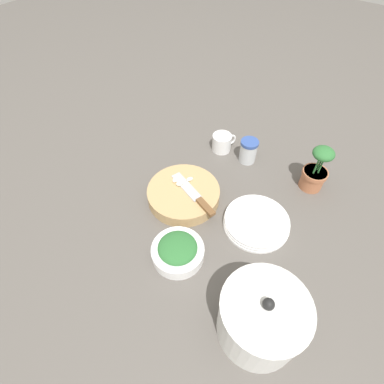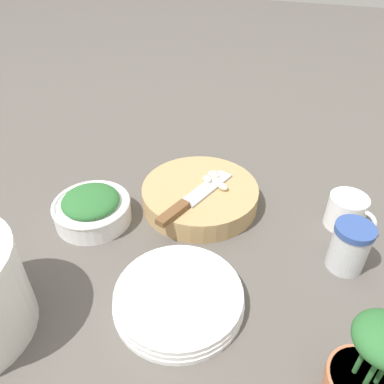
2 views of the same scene
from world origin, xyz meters
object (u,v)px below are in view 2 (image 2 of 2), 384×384
(spice_jar, at_px, (349,247))
(potted_herb, at_px, (364,379))
(chef_knife, at_px, (191,199))
(herb_bowl, at_px, (92,208))
(garlic_cloves, at_px, (214,179))
(plate_stack, at_px, (179,297))
(cutting_board, at_px, (200,196))
(coffee_mug, at_px, (347,212))

(spice_jar, distance_m, potted_herb, 0.26)
(chef_knife, xyz_separation_m, spice_jar, (-0.31, 0.02, -0.00))
(potted_herb, bearing_deg, herb_bowl, -21.45)
(garlic_cloves, height_order, herb_bowl, herb_bowl)
(chef_knife, bearing_deg, spice_jar, 13.37)
(plate_stack, bearing_deg, spice_jar, -143.98)
(cutting_board, relative_size, herb_bowl, 1.58)
(potted_herb, bearing_deg, cutting_board, -45.45)
(cutting_board, relative_size, coffee_mug, 2.58)
(cutting_board, bearing_deg, garlic_cloves, -126.11)
(coffee_mug, bearing_deg, herb_bowl, 18.86)
(chef_knife, height_order, spice_jar, spice_jar)
(garlic_cloves, relative_size, herb_bowl, 0.44)
(chef_knife, xyz_separation_m, potted_herb, (-0.33, 0.28, 0.02))
(herb_bowl, relative_size, coffee_mug, 1.64)
(plate_stack, distance_m, potted_herb, 0.29)
(garlic_cloves, xyz_separation_m, herb_bowl, (0.21, 0.16, -0.02))
(coffee_mug, height_order, plate_stack, coffee_mug)
(chef_knife, bearing_deg, cutting_board, 107.15)
(coffee_mug, bearing_deg, potted_herb, 93.96)
(spice_jar, xyz_separation_m, potted_herb, (-0.02, 0.26, 0.03))
(cutting_board, height_order, garlic_cloves, garlic_cloves)
(herb_bowl, bearing_deg, spice_jar, -174.03)
(plate_stack, bearing_deg, potted_herb, 165.14)
(spice_jar, height_order, plate_stack, spice_jar)
(chef_knife, distance_m, potted_herb, 0.44)
(herb_bowl, height_order, potted_herb, potted_herb)
(herb_bowl, bearing_deg, chef_knife, -158.00)
(coffee_mug, bearing_deg, chef_knife, 16.83)
(garlic_cloves, bearing_deg, plate_stack, 96.68)
(garlic_cloves, bearing_deg, herb_bowl, 36.78)
(coffee_mug, relative_size, potted_herb, 0.54)
(spice_jar, xyz_separation_m, coffee_mug, (0.01, -0.12, -0.01))
(garlic_cloves, bearing_deg, coffee_mug, -178.05)
(chef_knife, xyz_separation_m, garlic_cloves, (-0.02, -0.08, 0.00))
(cutting_board, xyz_separation_m, herb_bowl, (0.19, 0.13, 0.01))
(herb_bowl, distance_m, plate_stack, 0.28)
(herb_bowl, height_order, spice_jar, spice_jar)
(chef_knife, relative_size, coffee_mug, 2.26)
(plate_stack, bearing_deg, herb_bowl, -28.09)
(spice_jar, relative_size, potted_herb, 0.53)
(cutting_board, xyz_separation_m, coffee_mug, (-0.31, -0.04, 0.01))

